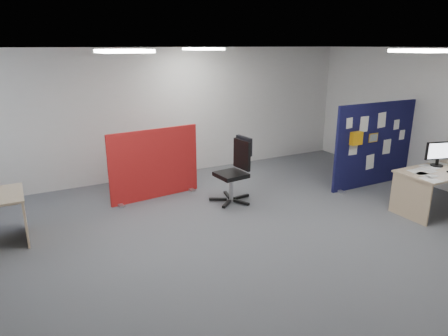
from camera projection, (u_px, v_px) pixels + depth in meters
name	position (u px, v px, depth m)	size (l,w,h in m)	color
floor	(247.00, 239.00, 5.89)	(9.00, 9.00, 0.00)	#515459
ceiling	(250.00, 48.00, 5.09)	(9.00, 7.00, 0.02)	white
wall_back	(163.00, 114.00, 8.45)	(9.00, 0.02, 2.70)	silver
ceiling_lights	(246.00, 50.00, 5.81)	(4.10, 4.10, 0.04)	white
navy_divider	(374.00, 145.00, 7.93)	(2.04, 0.30, 1.68)	#100F39
main_desk	(443.00, 178.00, 6.85)	(1.78, 0.79, 0.73)	tan
monitor_main	(439.00, 153.00, 6.85)	(0.48, 0.20, 0.43)	black
red_divider	(155.00, 165.00, 7.32)	(1.73, 0.30, 1.30)	#B01619
office_chair	(237.00, 166.00, 7.17)	(0.75, 0.77, 1.16)	black
desk_papers	(435.00, 171.00, 6.67)	(1.44, 0.86, 0.00)	white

